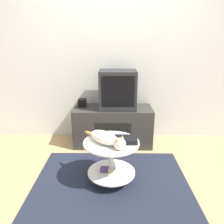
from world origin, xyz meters
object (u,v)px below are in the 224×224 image
(tv, at_px, (118,90))
(cat, at_px, (107,138))
(speaker, at_px, (82,103))
(dvd_box, at_px, (125,140))

(tv, bearing_deg, cat, -97.17)
(speaker, xyz_separation_m, cat, (0.39, -1.08, -0.07))
(tv, bearing_deg, dvd_box, -85.93)
(tv, height_order, cat, tv)
(speaker, distance_m, cat, 1.15)
(cat, bearing_deg, tv, 127.54)
(dvd_box, height_order, cat, cat)
(speaker, bearing_deg, tv, -9.27)
(dvd_box, bearing_deg, tv, 94.07)
(tv, bearing_deg, speaker, 170.73)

